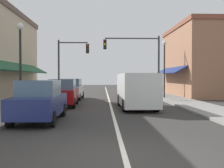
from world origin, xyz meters
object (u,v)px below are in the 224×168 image
object	(u,v)px
traffic_signal_mast_arm	(140,55)
parked_car_nearest_left	(40,101)
traffic_signal_left_corner	(69,59)
parked_car_second_left	(63,93)
street_lamp_left_near	(20,52)
van_in_lane	(136,90)
street_lamp_right_mid	(164,60)
parked_car_third_left	(72,89)

from	to	relation	value
traffic_signal_mast_arm	parked_car_nearest_left	bearing A→B (deg)	-115.25
traffic_signal_left_corner	parked_car_second_left	bearing A→B (deg)	-85.25
traffic_signal_mast_arm	street_lamp_left_near	bearing A→B (deg)	-126.92
parked_car_second_left	street_lamp_left_near	size ratio (longest dim) A/B	0.87
traffic_signal_left_corner	street_lamp_left_near	world-z (taller)	traffic_signal_left_corner
van_in_lane	parked_car_nearest_left	bearing A→B (deg)	-137.95
parked_car_nearest_left	traffic_signal_left_corner	xyz separation A→B (m)	(-0.58, 14.07, 2.76)
traffic_signal_mast_arm	street_lamp_left_near	size ratio (longest dim) A/B	1.22
traffic_signal_left_corner	street_lamp_right_mid	size ratio (longest dim) A/B	1.09
parked_car_second_left	traffic_signal_mast_arm	world-z (taller)	traffic_signal_mast_arm
van_in_lane	traffic_signal_mast_arm	bearing A→B (deg)	79.28
street_lamp_right_mid	parked_car_nearest_left	bearing A→B (deg)	-125.98
parked_car_nearest_left	traffic_signal_mast_arm	xyz separation A→B (m)	(6.19, 13.13, 3.10)
van_in_lane	traffic_signal_left_corner	bearing A→B (deg)	117.81
parked_car_nearest_left	street_lamp_right_mid	xyz separation A→B (m)	(8.06, 11.10, 2.49)
traffic_signal_mast_arm	van_in_lane	bearing A→B (deg)	-99.46
van_in_lane	traffic_signal_left_corner	xyz separation A→B (m)	(-5.33, 9.59, 2.49)
parked_car_nearest_left	traffic_signal_mast_arm	world-z (taller)	traffic_signal_mast_arm
parked_car_nearest_left	street_lamp_right_mid	size ratio (longest dim) A/B	0.81
parked_car_third_left	van_in_lane	world-z (taller)	van_in_lane
parked_car_second_left	traffic_signal_left_corner	distance (m)	8.76
parked_car_nearest_left	parked_car_third_left	xyz separation A→B (m)	(0.05, 10.86, 0.00)
parked_car_second_left	street_lamp_left_near	bearing A→B (deg)	-121.24
parked_car_second_left	traffic_signal_mast_arm	bearing A→B (deg)	48.79
street_lamp_left_near	parked_car_second_left	bearing A→B (deg)	60.34
parked_car_nearest_left	parked_car_second_left	distance (m)	5.78
parked_car_third_left	traffic_signal_left_corner	bearing A→B (deg)	102.63
parked_car_third_left	parked_car_second_left	bearing A→B (deg)	-87.97
parked_car_third_left	street_lamp_right_mid	bearing A→B (deg)	3.12
parked_car_nearest_left	van_in_lane	distance (m)	6.54
van_in_lane	street_lamp_left_near	bearing A→B (deg)	-165.67
traffic_signal_mast_arm	street_lamp_right_mid	xyz separation A→B (m)	(1.87, -2.03, -0.61)
parked_car_nearest_left	parked_car_third_left	size ratio (longest dim) A/B	0.99
street_lamp_left_near	street_lamp_right_mid	distance (m)	12.85
parked_car_second_left	traffic_signal_mast_arm	size ratio (longest dim) A/B	0.71
parked_car_second_left	traffic_signal_left_corner	world-z (taller)	traffic_signal_left_corner
parked_car_second_left	street_lamp_left_near	world-z (taller)	street_lamp_left_near
traffic_signal_mast_arm	traffic_signal_left_corner	size ratio (longest dim) A/B	1.05
parked_car_second_left	traffic_signal_mast_arm	xyz separation A→B (m)	(6.09, 7.35, 3.10)
street_lamp_left_near	street_lamp_right_mid	xyz separation A→B (m)	(9.71, 8.41, 0.16)
traffic_signal_mast_arm	parked_car_second_left	bearing A→B (deg)	-129.63
parked_car_third_left	traffic_signal_mast_arm	world-z (taller)	traffic_signal_mast_arm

